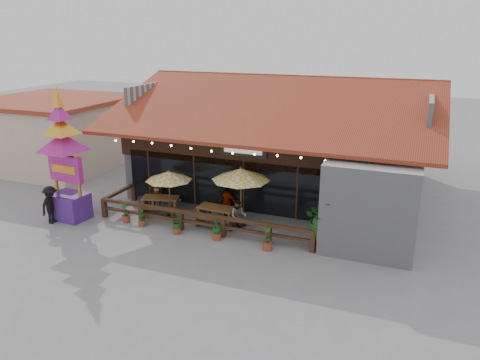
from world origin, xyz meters
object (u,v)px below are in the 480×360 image
at_px(umbrella_right, 241,175).
at_px(tropical_plant, 324,220).
at_px(umbrella_left, 169,176).
at_px(picnic_table_left, 161,202).
at_px(pedestrian, 51,205).
at_px(picnic_table_right, 217,213).
at_px(thai_sign_tower, 63,146).

xyz_separation_m(umbrella_right, tropical_plant, (3.87, -0.98, -1.15)).
distance_m(umbrella_left, picnic_table_left, 1.59).
bearing_deg(picnic_table_left, tropical_plant, -6.98).
bearing_deg(pedestrian, picnic_table_left, -56.54).
distance_m(picnic_table_right, tropical_plant, 5.01).
relative_size(umbrella_left, umbrella_right, 0.78).
bearing_deg(pedestrian, thai_sign_tower, -30.72).
bearing_deg(tropical_plant, picnic_table_right, 171.49).
xyz_separation_m(umbrella_left, picnic_table_right, (2.38, -0.02, -1.44)).
bearing_deg(umbrella_left, pedestrian, -150.35).
relative_size(umbrella_left, picnic_table_left, 1.21).
bearing_deg(tropical_plant, picnic_table_left, 173.02).
xyz_separation_m(umbrella_left, pedestrian, (-4.56, -2.60, -1.12)).
bearing_deg(tropical_plant, umbrella_left, 174.12).
height_order(thai_sign_tower, tropical_plant, thai_sign_tower).
relative_size(picnic_table_right, pedestrian, 1.01).
bearing_deg(umbrella_left, picnic_table_right, -0.38).
distance_m(picnic_table_right, thai_sign_tower, 7.39).
xyz_separation_m(picnic_table_left, picnic_table_right, (3.03, -0.24, 0.00)).
bearing_deg(tropical_plant, pedestrian, -171.16).
distance_m(umbrella_right, thai_sign_tower, 7.94).
bearing_deg(umbrella_right, thai_sign_tower, -164.55).
relative_size(picnic_table_left, pedestrian, 1.17).
relative_size(umbrella_right, thai_sign_tower, 0.49).
distance_m(thai_sign_tower, tropical_plant, 11.72).
distance_m(umbrella_right, picnic_table_left, 4.46).
height_order(umbrella_left, umbrella_right, umbrella_right).
bearing_deg(thai_sign_tower, umbrella_right, 15.45).
distance_m(umbrella_right, tropical_plant, 4.16).
bearing_deg(pedestrian, picnic_table_right, -71.86).
distance_m(picnic_table_left, pedestrian, 4.84).
relative_size(picnic_table_left, picnic_table_right, 1.16).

